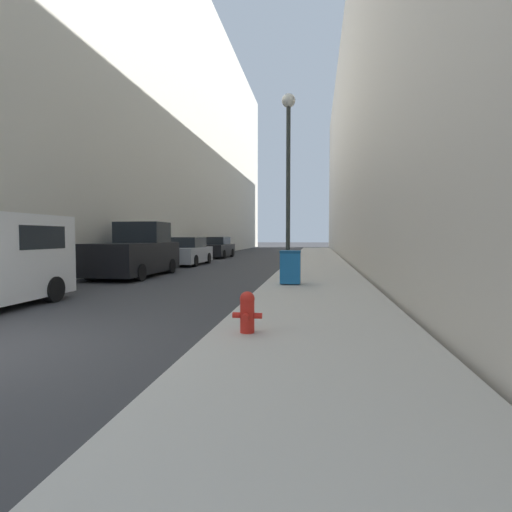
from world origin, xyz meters
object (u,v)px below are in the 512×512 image
Objects in this scene: pickup_truck at (135,253)px; parked_sedan_near at (188,252)px; fire_hydrant at (247,311)px; parked_sedan_far at (217,248)px; trash_bin at (290,267)px; lamppost at (288,160)px.

pickup_truck is 1.14× the size of parked_sedan_near.
fire_hydrant is 24.40m from parked_sedan_far.
parked_sedan_near is (-6.21, 15.88, 0.25)m from fire_hydrant.
parked_sedan_near is at bearing -88.33° from parked_sedan_far.
pickup_truck reaches higher than parked_sedan_near.
parked_sedan_near is (-6.47, 9.50, 0.05)m from trash_bin.
parked_sedan_far is at bearing 111.31° from trash_bin.
trash_bin reaches higher than fire_hydrant.
trash_bin is at bearing -84.11° from lamppost.
parked_sedan_far is (-6.44, 23.54, 0.25)m from fire_hydrant.
lamppost is at bearing 89.97° from fire_hydrant.
trash_bin is 0.22× the size of parked_sedan_far.
parked_sedan_near is at bearing 124.24° from trash_bin.
parked_sedan_near is (-6.22, 7.04, -3.71)m from lamppost.
parked_sedan_near reaches higher than trash_bin.
parked_sedan_far reaches higher than fire_hydrant.
lamppost is 1.41× the size of parked_sedan_far.
lamppost is (-0.25, 2.46, 3.76)m from trash_bin.
parked_sedan_far is at bearing 91.67° from parked_sedan_near.
fire_hydrant is 0.15× the size of parked_sedan_near.
pickup_truck is at bearing 175.30° from lamppost.
fire_hydrant is 6.39m from trash_bin.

